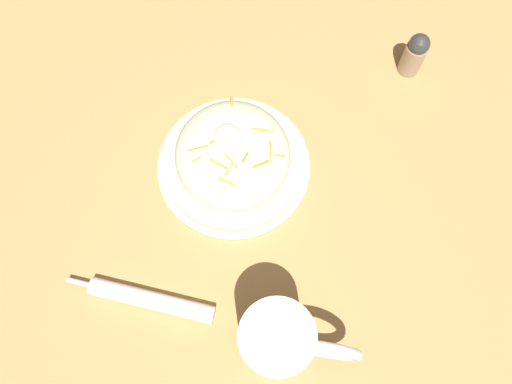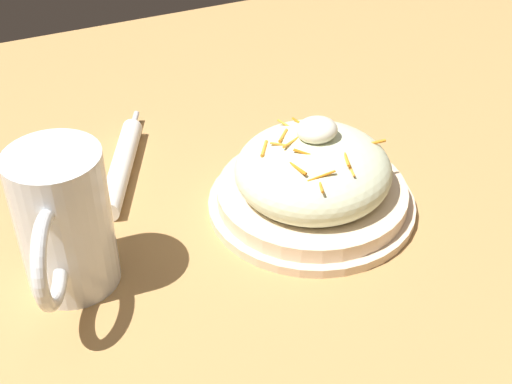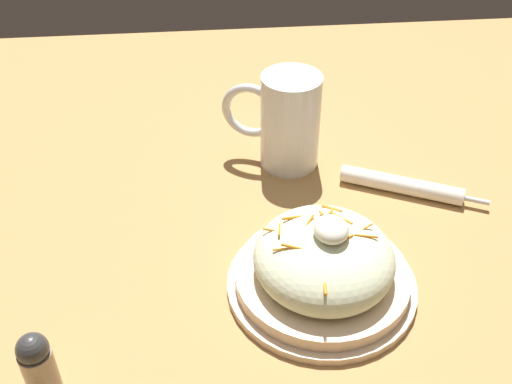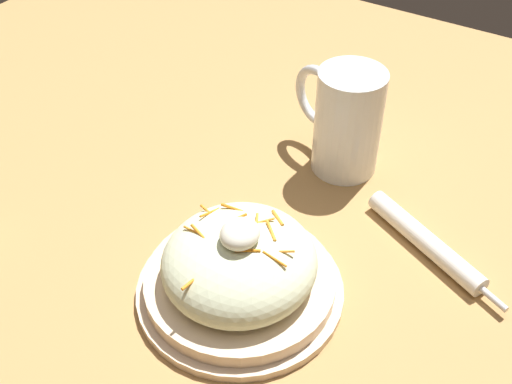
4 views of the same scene
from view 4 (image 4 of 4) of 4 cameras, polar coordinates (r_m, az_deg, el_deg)
name	(u,v)px [view 4 (image 4 of 4)]	position (r m, az deg, el deg)	size (l,w,h in m)	color
ground_plane	(193,221)	(0.82, -5.69, -2.58)	(1.43, 1.43, 0.00)	#B2844C
salad_plate	(240,270)	(0.71, -1.48, -7.02)	(0.24, 0.24, 0.11)	beige
beer_mug	(345,126)	(0.88, 8.01, 5.84)	(0.09, 0.15, 0.15)	white
napkin_roll	(426,241)	(0.80, 14.97, -4.30)	(0.11, 0.20, 0.03)	white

